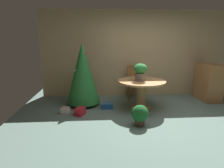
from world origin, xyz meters
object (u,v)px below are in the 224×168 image
Objects in this scene: holiday_tree at (83,73)px; gift_box_blue at (107,105)px; round_dining_table at (141,88)px; wooden_cabinet at (208,82)px; wooden_chair_far at (134,80)px; gift_box_cream at (65,110)px; flower_vase at (140,71)px; gift_box_red at (80,111)px; potted_plant at (140,114)px.

gift_box_blue is at bearing -25.74° from holiday_tree.
round_dining_table is 1.12× the size of wooden_cabinet.
wooden_chair_far reaches higher than gift_box_cream.
flower_vase is at bearing -17.98° from holiday_tree.
wooden_cabinet is at bearing 14.46° from gift_box_red.
holiday_tree is 5.59× the size of gift_box_red.
gift_box_cream is at bearing -122.90° from holiday_tree.
round_dining_table is at bearing 11.02° from gift_box_red.
gift_box_cream is (-1.87, -0.16, -0.48)m from round_dining_table.
gift_box_red is at bearing -19.95° from gift_box_cream.
round_dining_table is 0.99m from gift_box_blue.
holiday_tree is at bearing -176.89° from wooden_cabinet.
wooden_chair_far is 0.59× the size of holiday_tree.
potted_plant is (1.27, -0.67, 0.15)m from gift_box_red.
flower_vase reaches higher than gift_box_cream.
wooden_chair_far is 1.30m from gift_box_blue.
gift_box_blue is 1.28m from potted_plant.
round_dining_table is 1.00m from wooden_chair_far.
gift_box_blue is at bearing 33.75° from gift_box_red.
round_dining_table is 0.44m from flower_vase.
gift_box_blue is at bearing 16.84° from gift_box_cream.
gift_box_red is (0.36, -0.13, 0.02)m from gift_box_cream.
round_dining_table is 2.72× the size of potted_plant.
wooden_chair_far is at bearing 170.35° from wooden_cabinet.
gift_box_blue is (-0.81, 0.16, -0.92)m from flower_vase.
wooden_chair_far is at bearing 40.68° from gift_box_red.
wooden_cabinet is at bearing 16.84° from round_dining_table.
gift_box_cream is 0.75× the size of gift_box_red.
gift_box_blue is (1.02, 0.31, -0.01)m from gift_box_cream.
gift_box_red is at bearing -168.98° from round_dining_table.
gift_box_red is at bearing -169.33° from flower_vase.
gift_box_blue is (0.66, 0.44, -0.02)m from gift_box_red.
holiday_tree is at bearing 131.26° from potted_plant.
holiday_tree is 1.57× the size of wooden_cabinet.
holiday_tree reaches higher than gift_box_red.
gift_box_cream is at bearing 160.05° from gift_box_red.
holiday_tree is 5.69× the size of gift_box_blue.
gift_box_red is 0.28× the size of wooden_cabinet.
gift_box_red is at bearing -139.32° from wooden_chair_far.
holiday_tree is at bearing 57.10° from gift_box_cream.
gift_box_cream is 0.38m from gift_box_red.
gift_box_red is at bearing -146.25° from gift_box_blue.
wooden_cabinet is 2.43× the size of potted_plant.
gift_box_red is (-1.51, -0.29, -0.46)m from round_dining_table.
flower_vase is 1.11m from wooden_chair_far.
flower_vase reaches higher than gift_box_blue.
flower_vase is at bearing -157.93° from round_dining_table.
holiday_tree reaches higher than wooden_cabinet.
wooden_cabinet is at bearing 3.11° from holiday_tree.
holiday_tree reaches higher than gift_box_blue.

